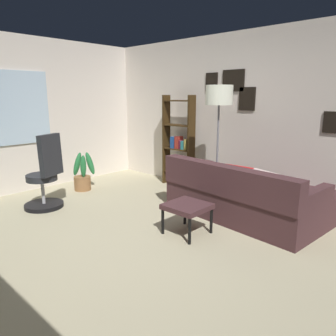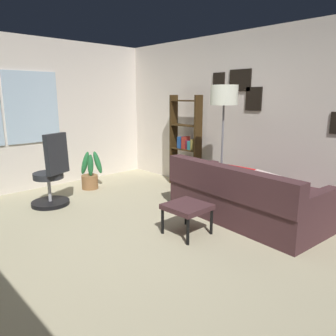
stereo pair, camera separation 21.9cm
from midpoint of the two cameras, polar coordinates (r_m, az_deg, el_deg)
The scene contains 9 objects.
ground_plane at distance 3.75m, azimuth -3.80°, elevation -14.05°, with size 4.75×5.99×0.10m, color tan.
wall_back_with_windows at distance 6.02m, azimuth -23.29°, elevation 8.62°, with size 4.75×0.12×2.61m.
wall_right_with_frames at distance 5.24m, azimuth 17.00°, elevation 8.58°, with size 0.12×5.99×2.61m.
couch at distance 4.50m, azimuth 16.90°, elevation -5.51°, with size 1.71×2.20×0.77m.
footstool at distance 3.87m, azimuth 5.04°, elevation -7.16°, with size 0.47×0.48×0.37m.
office_chair at distance 5.08m, azimuth -18.76°, elevation -1.71°, with size 0.56×0.58×1.10m.
bookshelf at distance 5.85m, azimuth 4.21°, elevation 3.86°, with size 0.18×0.64×1.64m.
floor_lamp at distance 4.78m, azimuth 11.19°, elevation 11.30°, with size 0.39×0.39×1.78m.
potted_plant at distance 5.89m, azimuth -12.57°, elevation -1.22°, with size 0.40×0.33×0.67m.
Camera 2 is at (-2.05, -2.66, 1.64)m, focal length 34.40 mm.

